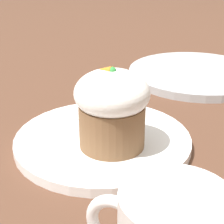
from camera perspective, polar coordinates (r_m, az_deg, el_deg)
ground_plane at (r=0.53m, az=-1.41°, el=-4.97°), size 4.00×4.00×0.00m
dessert_plate at (r=0.52m, az=-1.41°, el=-4.33°), size 0.24×0.24×0.01m
carrot_cake at (r=0.47m, az=-0.00°, el=0.71°), size 0.10×0.10×0.11m
spoon at (r=0.54m, az=-1.80°, el=-2.33°), size 0.11×0.06×0.01m
side_plate at (r=0.80m, az=12.74°, el=5.71°), size 0.28×0.28×0.02m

